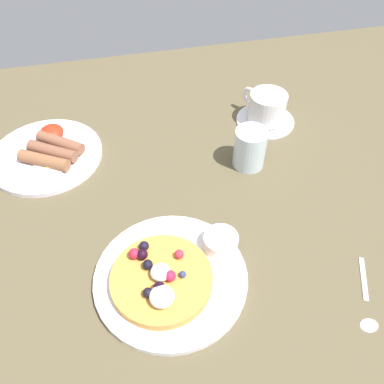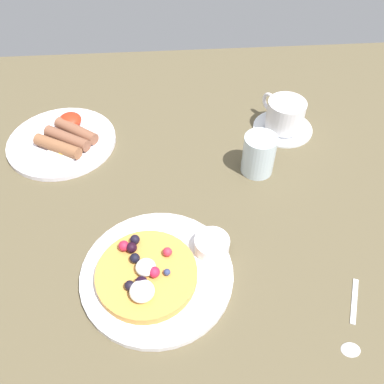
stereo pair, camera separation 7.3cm
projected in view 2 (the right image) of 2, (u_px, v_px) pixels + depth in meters
ground_plane at (170, 218)px, 76.05cm from camera, size 162.52×119.33×3.00cm
pancake_plate at (157, 274)px, 65.52cm from camera, size 24.72×24.72×1.16cm
pancake_with_berries at (146, 274)px, 63.54cm from camera, size 16.12×16.12×3.89cm
syrup_ramekin at (212, 245)px, 67.13cm from camera, size 5.86×5.86×2.55cm
breakfast_plate at (62, 142)px, 87.60cm from camera, size 23.11×23.11×1.07cm
fried_breakfast at (67, 136)px, 86.30cm from camera, size 13.53×15.04×2.95cm
coffee_saucer at (283, 128)px, 91.03cm from camera, size 13.21×13.21×0.88cm
coffee_cup at (285, 114)px, 88.36cm from camera, size 8.27×10.61×6.34cm
teaspoon at (352, 332)px, 59.39cm from camera, size 6.49×12.30×0.60cm
water_glass at (259, 154)px, 79.47cm from camera, size 6.46×6.46×8.37cm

